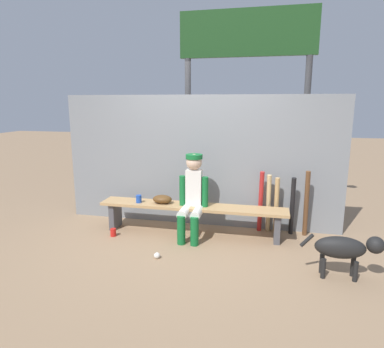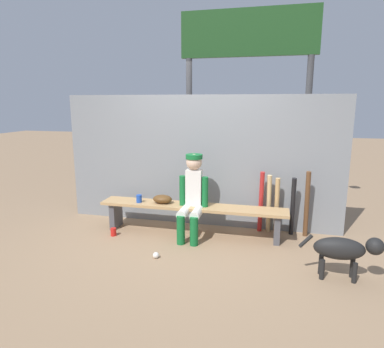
{
  "view_description": "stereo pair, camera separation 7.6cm",
  "coord_description": "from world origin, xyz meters",
  "px_view_note": "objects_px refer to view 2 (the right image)",
  "views": [
    {
      "loc": [
        1.03,
        -4.53,
        1.85
      ],
      "look_at": [
        0.0,
        0.0,
        0.88
      ],
      "focal_mm": 32.09,
      "sensor_mm": 36.0,
      "label": 1
    },
    {
      "loc": [
        1.1,
        -4.51,
        1.85
      ],
      "look_at": [
        0.0,
        0.0,
        0.88
      ],
      "focal_mm": 32.09,
      "sensor_mm": 36.0,
      "label": 2
    }
  ],
  "objects_px": {
    "bat_wood_natural": "(269,204)",
    "cup_on_ground": "(113,232)",
    "baseball": "(156,255)",
    "cup_on_bench": "(139,199)",
    "bat_wood_tan": "(277,206)",
    "bat_aluminum_black": "(293,207)",
    "dugout_bench": "(192,211)",
    "dog": "(345,249)",
    "bat_wood_dark": "(307,204)",
    "scoreboard": "(252,61)",
    "bat_aluminum_red": "(261,202)",
    "baseball_glove": "(163,199)",
    "player_seated": "(192,194)"
  },
  "relations": [
    {
      "from": "bat_wood_natural",
      "to": "cup_on_ground",
      "type": "relative_size",
      "value": 7.8
    },
    {
      "from": "baseball",
      "to": "cup_on_ground",
      "type": "relative_size",
      "value": 0.67
    },
    {
      "from": "cup_on_bench",
      "to": "cup_on_ground",
      "type": "bearing_deg",
      "value": -135.14
    },
    {
      "from": "bat_wood_tan",
      "to": "bat_aluminum_black",
      "type": "distance_m",
      "value": 0.22
    },
    {
      "from": "dugout_bench",
      "to": "cup_on_bench",
      "type": "distance_m",
      "value": 0.79
    },
    {
      "from": "bat_wood_tan",
      "to": "dog",
      "type": "distance_m",
      "value": 1.35
    },
    {
      "from": "bat_wood_dark",
      "to": "dog",
      "type": "relative_size",
      "value": 1.12
    },
    {
      "from": "baseball",
      "to": "scoreboard",
      "type": "distance_m",
      "value": 3.3
    },
    {
      "from": "bat_aluminum_red",
      "to": "bat_wood_dark",
      "type": "bearing_deg",
      "value": -3.87
    },
    {
      "from": "bat_wood_dark",
      "to": "bat_aluminum_red",
      "type": "bearing_deg",
      "value": 176.13
    },
    {
      "from": "bat_aluminum_black",
      "to": "bat_wood_tan",
      "type": "bearing_deg",
      "value": 177.27
    },
    {
      "from": "baseball_glove",
      "to": "cup_on_ground",
      "type": "distance_m",
      "value": 0.83
    },
    {
      "from": "bat_wood_tan",
      "to": "dog",
      "type": "height_order",
      "value": "bat_wood_tan"
    },
    {
      "from": "dugout_bench",
      "to": "bat_aluminum_red",
      "type": "relative_size",
      "value": 2.95
    },
    {
      "from": "bat_wood_tan",
      "to": "cup_on_bench",
      "type": "distance_m",
      "value": 1.97
    },
    {
      "from": "bat_wood_dark",
      "to": "baseball",
      "type": "relative_size",
      "value": 12.75
    },
    {
      "from": "bat_aluminum_red",
      "to": "bat_wood_tan",
      "type": "xyz_separation_m",
      "value": [
        0.22,
        -0.02,
        -0.04
      ]
    },
    {
      "from": "player_seated",
      "to": "bat_wood_natural",
      "type": "height_order",
      "value": "player_seated"
    },
    {
      "from": "dugout_bench",
      "to": "bat_aluminum_red",
      "type": "xyz_separation_m",
      "value": [
        0.94,
        0.31,
        0.11
      ]
    },
    {
      "from": "baseball",
      "to": "scoreboard",
      "type": "xyz_separation_m",
      "value": [
        0.92,
        2.02,
        2.44
      ]
    },
    {
      "from": "cup_on_ground",
      "to": "cup_on_bench",
      "type": "distance_m",
      "value": 0.59
    },
    {
      "from": "player_seated",
      "to": "bat_aluminum_black",
      "type": "height_order",
      "value": "player_seated"
    },
    {
      "from": "cup_on_ground",
      "to": "scoreboard",
      "type": "distance_m",
      "value": 3.34
    },
    {
      "from": "bat_wood_tan",
      "to": "baseball",
      "type": "distance_m",
      "value": 1.85
    },
    {
      "from": "dugout_bench",
      "to": "cup_on_ground",
      "type": "distance_m",
      "value": 1.15
    },
    {
      "from": "baseball_glove",
      "to": "bat_wood_tan",
      "type": "xyz_separation_m",
      "value": [
        1.6,
        0.29,
        -0.07
      ]
    },
    {
      "from": "bat_wood_natural",
      "to": "cup_on_bench",
      "type": "height_order",
      "value": "bat_wood_natural"
    },
    {
      "from": "bat_aluminum_black",
      "to": "scoreboard",
      "type": "distance_m",
      "value": 2.34
    },
    {
      "from": "cup_on_ground",
      "to": "scoreboard",
      "type": "xyz_separation_m",
      "value": [
        1.75,
        1.49,
        2.43
      ]
    },
    {
      "from": "bat_wood_tan",
      "to": "dog",
      "type": "xyz_separation_m",
      "value": [
        0.7,
        -1.15,
        -0.08
      ]
    },
    {
      "from": "cup_on_ground",
      "to": "scoreboard",
      "type": "bearing_deg",
      "value": 40.45
    },
    {
      "from": "bat_wood_tan",
      "to": "dog",
      "type": "relative_size",
      "value": 0.98
    },
    {
      "from": "bat_wood_dark",
      "to": "cup_on_ground",
      "type": "relative_size",
      "value": 8.58
    },
    {
      "from": "cup_on_bench",
      "to": "bat_aluminum_red",
      "type": "bearing_deg",
      "value": 11.59
    },
    {
      "from": "bat_wood_dark",
      "to": "dog",
      "type": "bearing_deg",
      "value": -74.87
    },
    {
      "from": "cup_on_bench",
      "to": "dog",
      "type": "distance_m",
      "value": 2.77
    },
    {
      "from": "player_seated",
      "to": "dog",
      "type": "xyz_separation_m",
      "value": [
        1.84,
        -0.75,
        -0.29
      ]
    },
    {
      "from": "bat_wood_natural",
      "to": "bat_wood_dark",
      "type": "relative_size",
      "value": 0.91
    },
    {
      "from": "player_seated",
      "to": "bat_wood_natural",
      "type": "distance_m",
      "value": 1.12
    },
    {
      "from": "bat_aluminum_red",
      "to": "bat_wood_tan",
      "type": "distance_m",
      "value": 0.23
    },
    {
      "from": "cup_on_ground",
      "to": "bat_wood_dark",
      "type": "bearing_deg",
      "value": 12.76
    },
    {
      "from": "baseball_glove",
      "to": "bat_aluminum_black",
      "type": "bearing_deg",
      "value": 8.72
    },
    {
      "from": "baseball_glove",
      "to": "baseball",
      "type": "relative_size",
      "value": 3.78
    },
    {
      "from": "scoreboard",
      "to": "bat_wood_tan",
      "type": "bearing_deg",
      "value": -61.14
    },
    {
      "from": "bat_wood_tan",
      "to": "cup_on_bench",
      "type": "bearing_deg",
      "value": -170.22
    },
    {
      "from": "baseball",
      "to": "dog",
      "type": "xyz_separation_m",
      "value": [
        2.11,
        0.01,
        0.3
      ]
    },
    {
      "from": "bat_wood_dark",
      "to": "scoreboard",
      "type": "distance_m",
      "value": 2.37
    },
    {
      "from": "dog",
      "to": "baseball",
      "type": "bearing_deg",
      "value": -179.84
    },
    {
      "from": "bat_aluminum_red",
      "to": "bat_aluminum_black",
      "type": "height_order",
      "value": "bat_aluminum_red"
    },
    {
      "from": "dugout_bench",
      "to": "cup_on_ground",
      "type": "relative_size",
      "value": 24.16
    }
  ]
}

